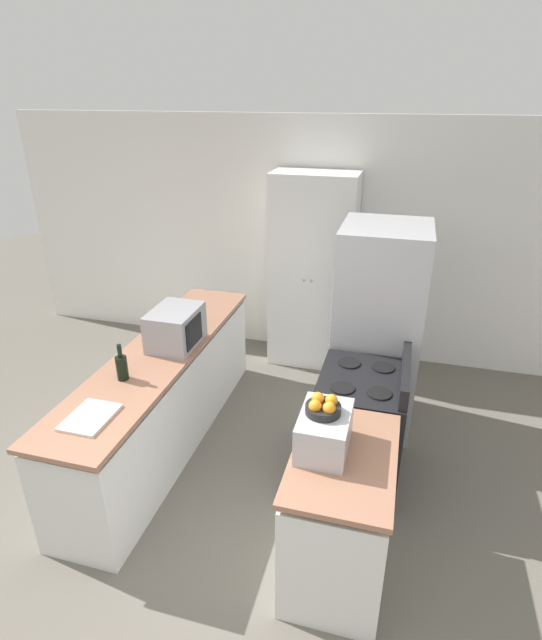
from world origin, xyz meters
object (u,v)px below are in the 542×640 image
(stove, at_px, (359,427))
(toaster_oven, at_px, (324,431))
(fruit_bowl, at_px, (323,407))
(pantry_cabinet, at_px, (312,272))
(wine_bottle, at_px, (122,367))
(microwave, at_px, (176,327))
(refrigerator, at_px, (378,329))

(stove, xyz_separation_m, toaster_oven, (-0.15, -0.85, 0.56))
(toaster_oven, distance_m, fruit_bowl, 0.16)
(pantry_cabinet, xyz_separation_m, stove, (0.73, -1.77, -0.59))
(wine_bottle, height_order, fruit_bowl, fruit_bowl)
(wine_bottle, bearing_deg, microwave, 76.41)
(pantry_cabinet, relative_size, refrigerator, 1.14)
(microwave, height_order, wine_bottle, microwave)
(wine_bottle, relative_size, toaster_oven, 0.68)
(microwave, bearing_deg, refrigerator, 23.43)
(refrigerator, relative_size, microwave, 3.83)
(stove, height_order, microwave, microwave)
(refrigerator, xyz_separation_m, toaster_oven, (-0.19, -1.67, 0.09))
(wine_bottle, bearing_deg, stove, 15.67)
(stove, distance_m, microwave, 1.66)
(pantry_cabinet, relative_size, wine_bottle, 7.44)
(pantry_cabinet, height_order, stove, pantry_cabinet)
(refrigerator, height_order, fruit_bowl, refrigerator)
(wine_bottle, bearing_deg, fruit_bowl, -13.59)
(toaster_oven, bearing_deg, stove, 80.07)
(wine_bottle, xyz_separation_m, toaster_oven, (1.54, -0.38, 0.02))
(microwave, relative_size, fruit_bowl, 2.33)
(wine_bottle, bearing_deg, pantry_cabinet, 66.90)
(stove, bearing_deg, microwave, 175.31)
(fruit_bowl, bearing_deg, pantry_cabinet, 102.29)
(pantry_cabinet, relative_size, fruit_bowl, 10.15)
(pantry_cabinet, relative_size, microwave, 4.35)
(toaster_oven, bearing_deg, wine_bottle, 166.17)
(microwave, xyz_separation_m, toaster_oven, (1.40, -0.98, -0.04))
(toaster_oven, bearing_deg, microwave, 144.92)
(refrigerator, bearing_deg, fruit_bowl, -96.93)
(refrigerator, bearing_deg, wine_bottle, -143.33)
(microwave, relative_size, wine_bottle, 1.71)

